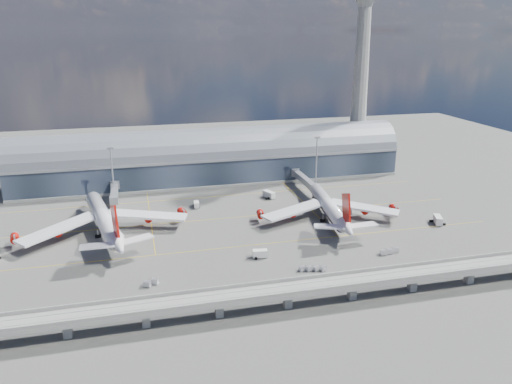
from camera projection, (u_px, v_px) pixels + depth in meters
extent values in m
plane|color=#474744|center=(245.00, 235.00, 194.77)|extent=(500.00, 500.00, 0.00)
cube|color=gold|center=(251.00, 245.00, 185.54)|extent=(200.00, 0.25, 0.01)
cube|color=gold|center=(235.00, 217.00, 213.21)|extent=(200.00, 0.25, 0.01)
cube|color=gold|center=(222.00, 196.00, 240.89)|extent=(200.00, 0.25, 0.01)
cube|color=gold|center=(150.00, 216.00, 214.31)|extent=(0.25, 80.00, 0.01)
cube|color=gold|center=(304.00, 203.00, 230.57)|extent=(0.25, 80.00, 0.01)
cube|color=#1F2835|center=(212.00, 167.00, 264.55)|extent=(200.00, 28.00, 14.00)
cylinder|color=slate|center=(212.00, 154.00, 262.39)|extent=(200.00, 28.00, 28.00)
cube|color=gray|center=(216.00, 161.00, 249.48)|extent=(200.00, 1.00, 1.20)
cube|color=gray|center=(212.00, 179.00, 266.53)|extent=(200.00, 30.00, 1.20)
cube|color=gray|center=(355.00, 161.00, 289.84)|extent=(18.00, 18.00, 8.00)
cone|color=gray|center=(360.00, 89.00, 277.19)|extent=(10.00, 10.00, 90.00)
cube|color=gray|center=(288.00, 290.00, 142.34)|extent=(220.00, 8.50, 1.20)
cube|color=gray|center=(292.00, 294.00, 138.31)|extent=(220.00, 0.40, 1.20)
cube|color=gray|center=(284.00, 280.00, 145.69)|extent=(220.00, 0.40, 1.20)
cube|color=gray|center=(290.00, 291.00, 140.76)|extent=(220.00, 0.12, 0.12)
cube|color=gray|center=(286.00, 286.00, 143.52)|extent=(220.00, 0.12, 0.12)
cube|color=gray|center=(67.00, 328.00, 129.33)|extent=(2.20, 2.20, 5.00)
cube|color=gray|center=(146.00, 318.00, 133.97)|extent=(2.20, 2.20, 5.00)
cube|color=gray|center=(219.00, 308.00, 138.62)|extent=(2.20, 2.20, 5.00)
cube|color=gray|center=(288.00, 299.00, 143.27)|extent=(2.20, 2.20, 5.00)
cube|color=gray|center=(352.00, 291.00, 147.91)|extent=(2.20, 2.20, 5.00)
cube|color=gray|center=(412.00, 283.00, 152.56)|extent=(2.20, 2.20, 5.00)
cube|color=gray|center=(469.00, 276.00, 157.21)|extent=(2.20, 2.20, 5.00)
cylinder|color=gray|center=(113.00, 175.00, 230.02)|extent=(0.70, 0.70, 25.00)
cube|color=gray|center=(110.00, 148.00, 226.10)|extent=(3.00, 0.40, 1.00)
cylinder|color=gray|center=(316.00, 162.00, 253.26)|extent=(0.70, 0.70, 25.00)
cube|color=gray|center=(317.00, 137.00, 249.34)|extent=(3.00, 0.40, 1.00)
cylinder|color=white|center=(103.00, 218.00, 195.28)|extent=(16.57, 52.70, 6.33)
cone|color=white|center=(92.00, 197.00, 220.35)|extent=(7.77, 9.01, 6.33)
cone|color=white|center=(119.00, 246.00, 168.27)|extent=(8.55, 12.89, 6.33)
cube|color=#B70F07|center=(115.00, 221.00, 168.40)|extent=(3.01, 11.74, 13.10)
cube|color=white|center=(59.00, 229.00, 187.04)|extent=(29.68, 26.36, 2.56)
cube|color=white|center=(147.00, 215.00, 200.62)|extent=(32.83, 16.71, 2.56)
cylinder|color=#B70F07|center=(57.00, 231.00, 189.04)|extent=(4.08, 5.47, 3.17)
cylinder|color=#B70F07|center=(15.00, 238.00, 183.00)|extent=(4.08, 5.47, 3.17)
cylinder|color=#B70F07|center=(147.00, 217.00, 203.12)|extent=(4.08, 5.47, 3.17)
cylinder|color=#B70F07|center=(182.00, 212.00, 209.15)|extent=(4.08, 5.47, 3.17)
cylinder|color=gray|center=(97.00, 214.00, 212.60)|extent=(0.49, 0.49, 2.97)
cylinder|color=gray|center=(98.00, 234.00, 192.02)|extent=(0.59, 0.59, 2.97)
cylinder|color=gray|center=(114.00, 231.00, 194.62)|extent=(0.59, 0.59, 2.97)
cylinder|color=black|center=(98.00, 236.00, 192.31)|extent=(2.43, 1.88, 1.48)
cylinder|color=black|center=(115.00, 233.00, 194.91)|extent=(2.43, 1.88, 1.48)
cylinder|color=white|center=(328.00, 206.00, 210.58)|extent=(11.63, 46.68, 5.56)
cone|color=white|center=(314.00, 187.00, 235.20)|extent=(6.52, 8.33, 5.56)
cone|color=white|center=(347.00, 229.00, 183.91)|extent=(7.03, 12.14, 5.56)
cube|color=#B70F07|center=(346.00, 208.00, 184.38)|extent=(2.18, 11.45, 12.69)
cube|color=white|center=(294.00, 210.00, 207.38)|extent=(29.77, 17.27, 2.37)
cube|color=white|center=(364.00, 207.00, 210.64)|extent=(27.98, 23.06, 2.37)
cylinder|color=black|center=(328.00, 209.00, 211.05)|extent=(10.17, 41.86, 4.73)
cylinder|color=#B70F07|center=(292.00, 213.00, 209.66)|extent=(3.67, 5.16, 3.07)
cylinder|color=#B70F07|center=(260.00, 214.00, 208.21)|extent=(3.67, 5.16, 3.07)
cylinder|color=#B70F07|center=(364.00, 210.00, 213.04)|extent=(3.67, 5.16, 3.07)
cylinder|color=#B70F07|center=(394.00, 208.00, 214.49)|extent=(3.67, 5.16, 3.07)
cylinder|color=gray|center=(319.00, 202.00, 227.33)|extent=(0.48, 0.48, 2.88)
cylinder|color=gray|center=(323.00, 218.00, 207.93)|extent=(0.58, 0.58, 2.88)
cylinder|color=gray|center=(337.00, 218.00, 208.59)|extent=(0.58, 0.58, 2.88)
cylinder|color=black|center=(323.00, 220.00, 208.21)|extent=(2.28, 1.70, 1.44)
cylinder|color=black|center=(337.00, 220.00, 208.87)|extent=(2.28, 1.70, 1.44)
cube|color=gray|center=(114.00, 192.00, 229.56)|extent=(3.00, 24.00, 3.00)
cube|color=gray|center=(114.00, 200.00, 218.49)|extent=(3.60, 3.60, 3.40)
cylinder|color=gray|center=(115.00, 185.00, 240.62)|extent=(4.40, 4.40, 4.00)
cylinder|color=gray|center=(115.00, 208.00, 219.57)|extent=(0.50, 0.50, 3.40)
cylinder|color=black|center=(115.00, 211.00, 219.98)|extent=(1.40, 0.80, 0.80)
cube|color=gray|center=(304.00, 180.00, 249.00)|extent=(3.00, 28.00, 3.00)
cube|color=gray|center=(314.00, 188.00, 236.09)|extent=(3.60, 3.60, 3.40)
cylinder|color=gray|center=(295.00, 172.00, 261.91)|extent=(4.40, 4.40, 4.00)
cylinder|color=gray|center=(314.00, 195.00, 237.17)|extent=(0.50, 0.50, 3.40)
cylinder|color=black|center=(314.00, 197.00, 237.58)|extent=(1.40, 0.80, 0.80)
cube|color=silver|center=(260.00, 253.00, 174.90)|extent=(5.37, 3.08, 2.64)
cylinder|color=black|center=(264.00, 256.00, 175.86)|extent=(1.29, 2.65, 0.91)
cylinder|color=black|center=(256.00, 257.00, 174.65)|extent=(1.29, 2.65, 0.91)
cube|color=silver|center=(343.00, 214.00, 212.82)|extent=(8.04, 4.85, 2.52)
cylinder|color=black|center=(349.00, 217.00, 212.89)|extent=(1.68, 2.58, 0.87)
cylinder|color=black|center=(337.00, 216.00, 213.45)|extent=(1.68, 2.58, 0.87)
cube|color=silver|center=(438.00, 220.00, 205.68)|extent=(4.88, 7.29, 2.95)
cylinder|color=black|center=(433.00, 221.00, 207.78)|extent=(3.01, 1.97, 1.02)
cylinder|color=black|center=(442.00, 224.00, 204.40)|extent=(3.01, 1.97, 1.02)
cube|color=silver|center=(196.00, 204.00, 224.71)|extent=(2.43, 4.82, 2.45)
cylinder|color=black|center=(196.00, 205.00, 226.41)|extent=(2.40, 0.98, 0.85)
cylinder|color=black|center=(197.00, 208.00, 223.68)|extent=(2.40, 0.98, 0.85)
cube|color=silver|center=(269.00, 194.00, 237.45)|extent=(5.14, 7.17, 2.91)
cylinder|color=black|center=(270.00, 195.00, 239.86)|extent=(2.96, 2.08, 1.01)
cylinder|color=black|center=(268.00, 198.00, 235.84)|extent=(2.96, 2.08, 1.01)
cube|color=gray|center=(147.00, 286.00, 155.39)|extent=(2.95, 2.57, 0.31)
cube|color=silver|center=(147.00, 284.00, 155.14)|extent=(2.53, 2.30, 1.55)
cube|color=gray|center=(155.00, 283.00, 157.04)|extent=(2.95, 2.57, 0.31)
cube|color=silver|center=(155.00, 281.00, 156.79)|extent=(2.53, 2.30, 1.55)
cube|color=gray|center=(302.00, 270.00, 165.59)|extent=(2.50, 1.97, 0.28)
cube|color=silver|center=(302.00, 268.00, 165.37)|extent=(2.12, 1.79, 1.38)
cube|color=gray|center=(309.00, 270.00, 165.59)|extent=(2.50, 1.97, 0.28)
cube|color=silver|center=(309.00, 268.00, 165.36)|extent=(2.12, 1.79, 1.38)
cube|color=gray|center=(316.00, 270.00, 165.58)|extent=(2.50, 1.97, 0.28)
cube|color=silver|center=(316.00, 268.00, 165.35)|extent=(2.12, 1.79, 1.38)
cube|color=gray|center=(323.00, 270.00, 165.57)|extent=(2.50, 1.97, 0.28)
cube|color=silver|center=(324.00, 268.00, 165.34)|extent=(2.12, 1.79, 1.38)
cube|color=gray|center=(383.00, 254.00, 177.41)|extent=(2.63, 1.97, 0.30)
cube|color=silver|center=(384.00, 252.00, 177.16)|extent=(2.22, 1.81, 1.50)
cube|color=gray|center=(389.00, 253.00, 178.40)|extent=(2.63, 1.97, 0.30)
cube|color=silver|center=(390.00, 251.00, 178.15)|extent=(2.22, 1.81, 1.50)
cube|color=gray|center=(395.00, 252.00, 179.39)|extent=(2.63, 1.97, 0.30)
cube|color=silver|center=(395.00, 250.00, 179.15)|extent=(2.22, 1.81, 1.50)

